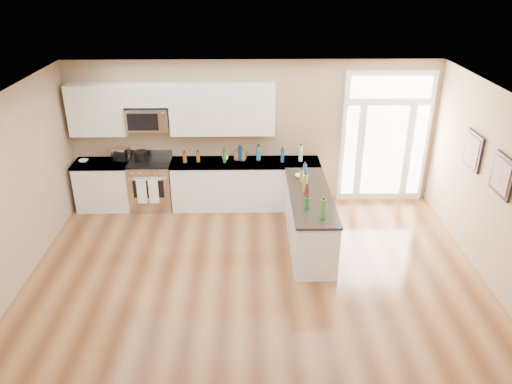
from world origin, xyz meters
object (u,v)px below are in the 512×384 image
peninsula_cabinet (309,221)px  stockpot (141,155)px  toaster_oven (121,154)px  kitchen_range (152,184)px

peninsula_cabinet → stockpot: 3.49m
stockpot → toaster_oven: 0.38m
kitchen_range → toaster_oven: bearing=169.2°
peninsula_cabinet → toaster_oven: bearing=155.8°
peninsula_cabinet → kitchen_range: bearing=153.5°
kitchen_range → peninsula_cabinet: bearing=-26.5°
kitchen_range → toaster_oven: 0.81m
peninsula_cabinet → toaster_oven: toaster_oven is taller
toaster_oven → kitchen_range: bearing=7.1°
kitchen_range → toaster_oven: (-0.55, 0.11, 0.59)m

